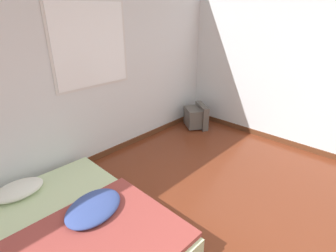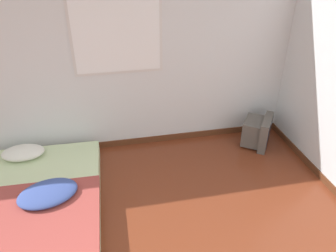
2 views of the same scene
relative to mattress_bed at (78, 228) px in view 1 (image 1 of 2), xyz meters
The scene contains 3 objects.
wall_back 1.75m from the mattress_bed, 66.90° to the left, with size 8.21×0.08×2.60m.
mattress_bed is the anchor object (origin of this frame).
crt_tv 3.07m from the mattress_bed, 15.18° to the left, with size 0.55×0.58×0.44m.
Camera 1 is at (-1.32, -0.23, 2.08)m, focal length 28.00 mm.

